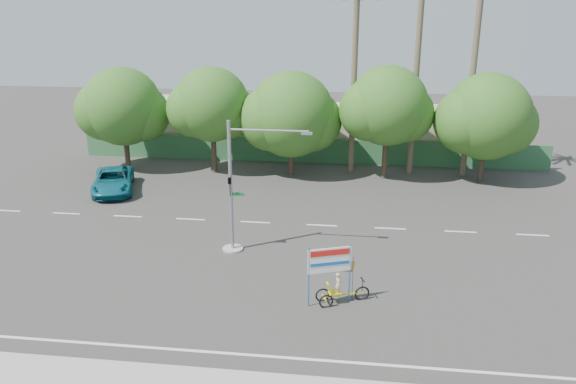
# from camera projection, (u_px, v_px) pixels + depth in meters

# --- Properties ---
(ground) EXTENTS (120.00, 120.00, 0.00)m
(ground) POSITION_uv_depth(u_px,v_px,m) (267.00, 288.00, 25.94)
(ground) COLOR #33302D
(ground) RESTS_ON ground
(fence) EXTENTS (38.00, 0.08, 2.00)m
(fence) POSITION_uv_depth(u_px,v_px,m) (308.00, 151.00, 45.82)
(fence) COLOR #336B3D
(fence) RESTS_ON ground
(building_left) EXTENTS (12.00, 8.00, 4.00)m
(building_left) POSITION_uv_depth(u_px,v_px,m) (203.00, 124.00, 50.88)
(building_left) COLOR #BFB297
(building_left) RESTS_ON ground
(building_right) EXTENTS (14.00, 8.00, 3.60)m
(building_right) POSITION_uv_depth(u_px,v_px,m) (404.00, 132.00, 48.86)
(building_right) COLOR #BFB297
(building_right) RESTS_ON ground
(tree_far_left) EXTENTS (7.14, 6.00, 7.96)m
(tree_far_left) POSITION_uv_depth(u_px,v_px,m) (122.00, 109.00, 42.95)
(tree_far_left) COLOR #473828
(tree_far_left) RESTS_ON ground
(tree_left) EXTENTS (6.66, 5.60, 8.07)m
(tree_left) POSITION_uv_depth(u_px,v_px,m) (211.00, 107.00, 42.04)
(tree_left) COLOR #473828
(tree_left) RESTS_ON ground
(tree_center) EXTENTS (7.62, 6.40, 7.85)m
(tree_center) POSITION_uv_depth(u_px,v_px,m) (291.00, 117.00, 41.54)
(tree_center) COLOR #473828
(tree_center) RESTS_ON ground
(tree_right) EXTENTS (6.90, 5.80, 8.36)m
(tree_right) POSITION_uv_depth(u_px,v_px,m) (387.00, 109.00, 40.48)
(tree_right) COLOR #473828
(tree_right) RESTS_ON ground
(tree_far_right) EXTENTS (7.38, 6.20, 7.94)m
(tree_far_right) POSITION_uv_depth(u_px,v_px,m) (486.00, 119.00, 39.86)
(tree_far_right) COLOR #473828
(tree_far_right) RESTS_ON ground
(palm_tall) EXTENTS (3.73, 3.79, 17.45)m
(palm_tall) POSITION_uv_depth(u_px,v_px,m) (419.00, 33.00, 39.96)
(palm_tall) COLOR #70604C
(palm_tall) RESTS_ON ground
(palm_mid) EXTENTS (3.73, 3.79, 15.45)m
(palm_mid) POSITION_uv_depth(u_px,v_px,m) (475.00, 49.00, 39.84)
(palm_mid) COLOR #70604C
(palm_mid) RESTS_ON ground
(palm_short) EXTENTS (3.73, 3.79, 14.45)m
(palm_short) POSITION_uv_depth(u_px,v_px,m) (355.00, 55.00, 41.00)
(palm_short) COLOR #70604C
(palm_short) RESTS_ON ground
(traffic_signal) EXTENTS (4.72, 1.10, 7.00)m
(traffic_signal) POSITION_uv_depth(u_px,v_px,m) (237.00, 198.00, 29.00)
(traffic_signal) COLOR gray
(traffic_signal) RESTS_ON ground
(trike_billboard) EXTENTS (2.71, 1.24, 2.81)m
(trike_billboard) POSITION_uv_depth(u_px,v_px,m) (335.00, 280.00, 24.32)
(trike_billboard) COLOR black
(trike_billboard) RESTS_ON ground
(pickup_truck) EXTENTS (4.32, 6.18, 1.57)m
(pickup_truck) POSITION_uv_depth(u_px,v_px,m) (113.00, 181.00, 38.94)
(pickup_truck) COLOR #106274
(pickup_truck) RESTS_ON ground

